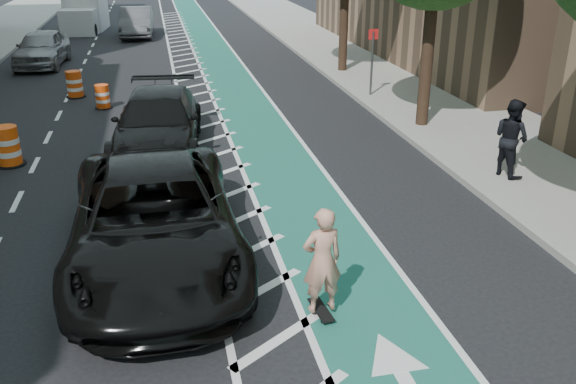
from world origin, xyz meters
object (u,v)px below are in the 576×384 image
object	(u,v)px
suv_near	(155,219)
suv_far	(158,123)
skateboarder	(322,260)
barrel_a	(8,147)

from	to	relation	value
suv_near	suv_far	distance (m)	6.31
skateboarder	suv_near	bearing A→B (deg)	-48.00
skateboarder	suv_far	world-z (taller)	skateboarder
suv_far	barrel_a	world-z (taller)	suv_far
suv_near	suv_far	xyz separation A→B (m)	(0.16, 6.31, -0.07)
skateboarder	suv_far	distance (m)	8.80
skateboarder	suv_far	bearing A→B (deg)	-81.13
suv_far	barrel_a	size ratio (longest dim) A/B	5.36
suv_near	barrel_a	xyz separation A→B (m)	(-3.64, 6.02, -0.39)
suv_near	barrel_a	world-z (taller)	suv_near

